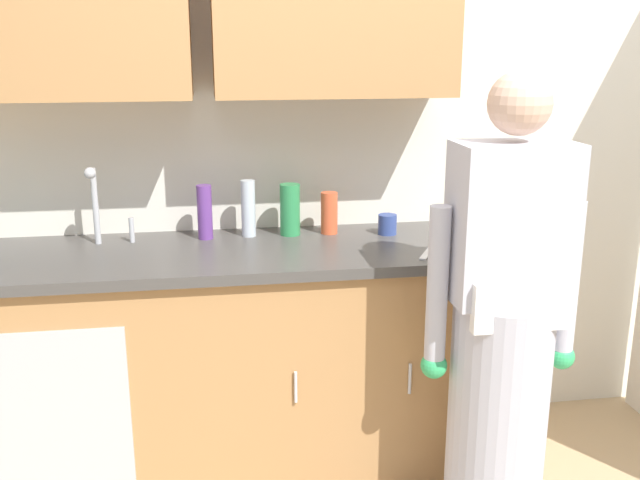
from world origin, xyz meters
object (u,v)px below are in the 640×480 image
object	(u,v)px
person_at_sink	(502,352)
bottle_cleaner_spray	(205,212)
bottle_water_tall	(248,208)
bottle_soap	(329,213)
sink	(104,257)
cup_by_sink	(387,224)
knife_on_counter	(429,251)
bottle_water_short	(290,210)

from	to	relation	value
person_at_sink	bottle_cleaner_spray	bearing A→B (deg)	143.96
bottle_water_tall	bottle_soap	distance (m)	0.33
sink	cup_by_sink	bearing A→B (deg)	5.49
bottle_soap	knife_on_counter	size ratio (longest dim) A/B	0.71
person_at_sink	bottle_cleaner_spray	xyz separation A→B (m)	(-0.97, 0.71, 0.36)
sink	person_at_sink	distance (m)	1.48
bottle_water_tall	cup_by_sink	world-z (taller)	bottle_water_tall
person_at_sink	bottle_water_tall	world-z (taller)	person_at_sink
person_at_sink	bottle_soap	world-z (taller)	person_at_sink
person_at_sink	bottle_water_short	distance (m)	1.02
bottle_water_short	cup_by_sink	world-z (taller)	bottle_water_short
cup_by_sink	knife_on_counter	bearing A→B (deg)	-71.32
bottle_water_short	sink	bearing A→B (deg)	-167.46
person_at_sink	bottle_soap	size ratio (longest dim) A/B	9.45
bottle_water_short	cup_by_sink	bearing A→B (deg)	-7.64
bottle_cleaner_spray	knife_on_counter	bearing A→B (deg)	-21.14
cup_by_sink	knife_on_counter	world-z (taller)	cup_by_sink
bottle_soap	bottle_water_short	world-z (taller)	bottle_water_short
person_at_sink	bottle_cleaner_spray	size ratio (longest dim) A/B	7.44
sink	bottle_water_short	bearing A→B (deg)	12.54
bottle_cleaner_spray	cup_by_sink	distance (m)	0.74
bottle_water_tall	bottle_water_short	size ratio (longest dim) A/B	1.09
sink	knife_on_counter	world-z (taller)	sink
sink	person_at_sink	world-z (taller)	person_at_sink
bottle_water_tall	bottle_cleaner_spray	world-z (taller)	bottle_water_tall
bottle_soap	cup_by_sink	xyz separation A→B (m)	(0.23, -0.05, -0.04)
cup_by_sink	sink	bearing A→B (deg)	-174.51
person_at_sink	bottle_water_tall	size ratio (longest dim) A/B	7.07
bottle_cleaner_spray	bottle_soap	world-z (taller)	bottle_cleaner_spray
bottle_cleaner_spray	cup_by_sink	world-z (taller)	bottle_cleaner_spray
person_at_sink	bottle_water_tall	xyz separation A→B (m)	(-0.80, 0.72, 0.36)
person_at_sink	bottle_water_tall	distance (m)	1.14
bottle_soap	bottle_cleaner_spray	bearing A→B (deg)	-179.47
bottle_water_tall	sink	bearing A→B (deg)	-163.15
knife_on_counter	bottle_water_short	bearing A→B (deg)	85.37
sink	person_at_sink	size ratio (longest dim) A/B	0.31
bottle_cleaner_spray	bottle_water_short	distance (m)	0.34
person_at_sink	knife_on_counter	bearing A→B (deg)	110.34
bottle_water_short	knife_on_counter	world-z (taller)	bottle_water_short
bottle_water_tall	bottle_soap	size ratio (longest dim) A/B	1.34
bottle_cleaner_spray	knife_on_counter	xyz separation A→B (m)	(0.83, -0.32, -0.11)
sink	bottle_soap	bearing A→B (deg)	10.15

